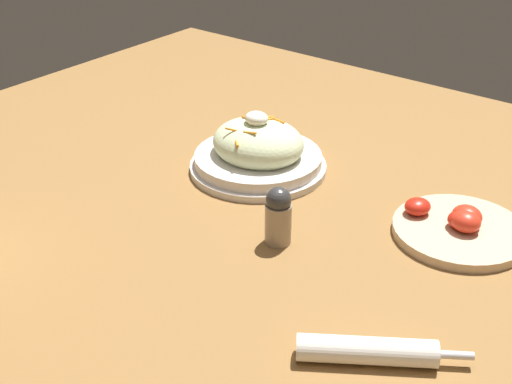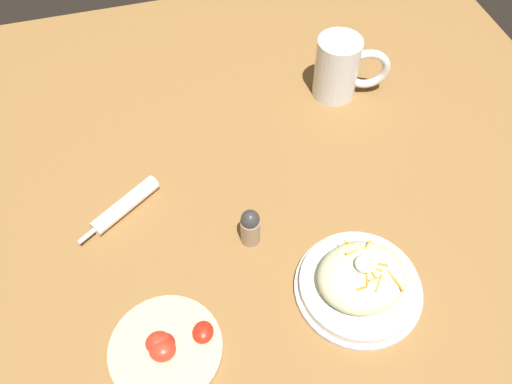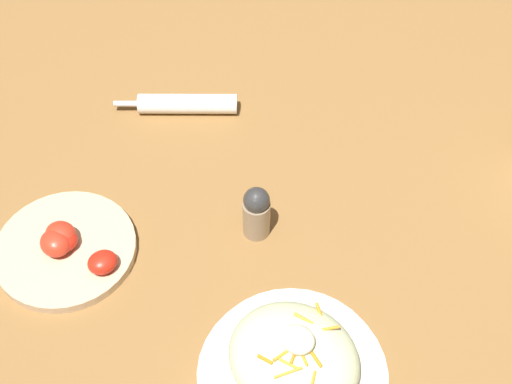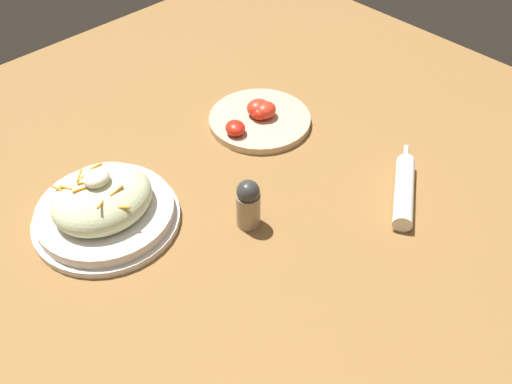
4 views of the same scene
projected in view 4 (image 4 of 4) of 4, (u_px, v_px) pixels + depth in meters
name	position (u px, v px, depth m)	size (l,w,h in m)	color
ground_plane	(253.00, 262.00, 0.80)	(1.43, 1.43, 0.00)	olive
salad_plate	(104.00, 206.00, 0.84)	(0.21, 0.21, 0.10)	silver
napkin_roll	(404.00, 190.00, 0.88)	(0.16, 0.12, 0.03)	white
tomato_plate	(259.00, 118.00, 1.02)	(0.18, 0.18, 0.04)	#D1B28E
salt_shaker	(248.00, 203.00, 0.83)	(0.03, 0.03, 0.08)	gray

